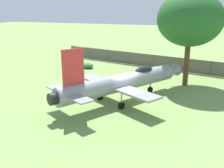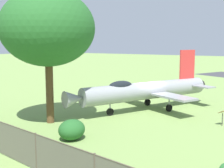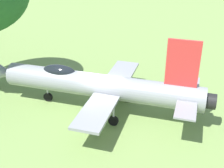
{
  "view_description": "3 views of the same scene",
  "coord_description": "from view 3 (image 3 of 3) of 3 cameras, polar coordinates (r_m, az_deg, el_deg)",
  "views": [
    {
      "loc": [
        -7.36,
        20.39,
        7.95
      ],
      "look_at": [
        0.31,
        1.39,
        1.92
      ],
      "focal_mm": 41.99,
      "sensor_mm": 36.0,
      "label": 1
    },
    {
      "loc": [
        9.99,
        -24.1,
        5.94
      ],
      "look_at": [
        -1.83,
        -2.89,
        2.5
      ],
      "focal_mm": 49.22,
      "sensor_mm": 36.0,
      "label": 2
    },
    {
      "loc": [
        16.1,
        -2.62,
        10.09
      ],
      "look_at": [
        0.47,
        0.61,
        1.99
      ],
      "focal_mm": 47.96,
      "sensor_mm": 36.0,
      "label": 3
    }
  ],
  "objects": [
    {
      "name": "ground_plane",
      "position": [
        19.18,
        -2.07,
        -4.86
      ],
      "size": [
        200.0,
        200.0,
        0.0
      ],
      "primitive_type": "plane",
      "color": "#75934C"
    },
    {
      "name": "display_jet",
      "position": [
        18.43,
        -3.2,
        -0.07
      ],
      "size": [
        9.18,
        13.29,
        5.1
      ],
      "rotation": [
        0.0,
        0.0,
        4.22
      ],
      "color": "gray",
      "rests_on": "ground_plane"
    }
  ]
}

